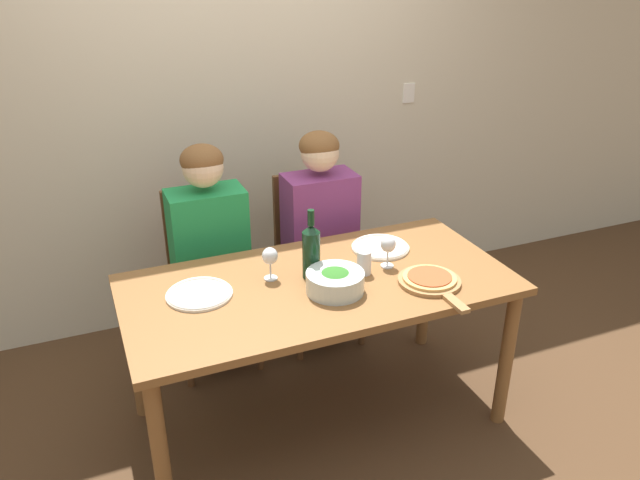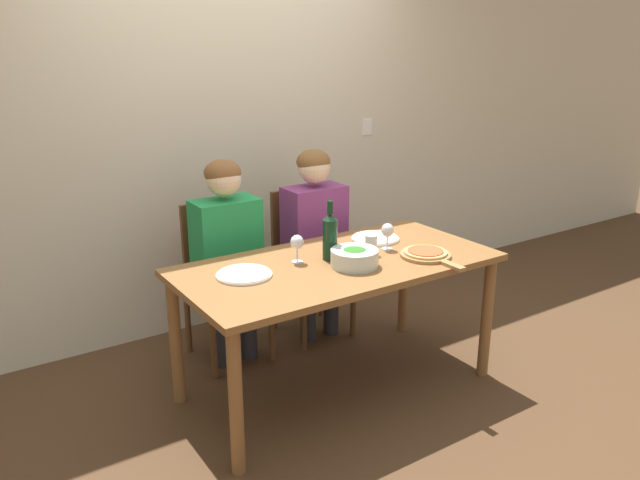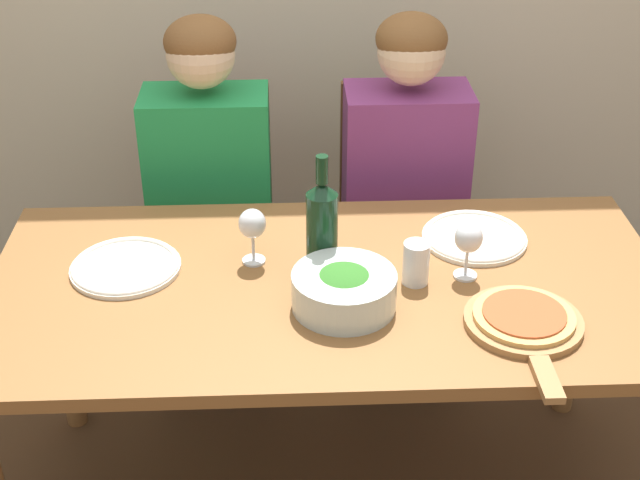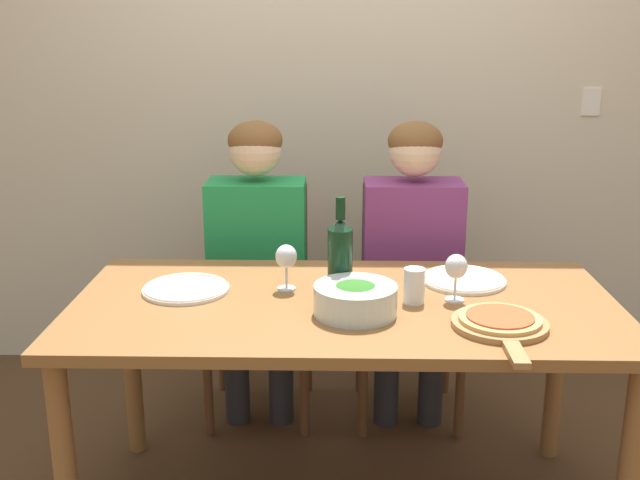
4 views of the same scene
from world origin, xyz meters
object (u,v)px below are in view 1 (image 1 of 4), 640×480
at_px(person_woman, 209,240).
at_px(dinner_plate_right, 380,247).
at_px(dinner_plate_left, 199,294).
at_px(wine_glass_left, 270,258).
at_px(chair_left, 208,271).
at_px(broccoli_bowl, 335,282).
at_px(pizza_on_board, 431,281).
at_px(person_man, 321,221).
at_px(wine_bottle, 311,250).
at_px(water_tumbler, 364,262).
at_px(chair_right, 313,251).
at_px(wine_glass_right, 388,246).

height_order(person_woman, dinner_plate_right, person_woman).
xyz_separation_m(dinner_plate_left, wine_glass_left, (0.32, 0.03, 0.10)).
xyz_separation_m(chair_left, dinner_plate_right, (0.74, -0.55, 0.25)).
bearing_deg(broccoli_bowl, dinner_plate_left, 161.27).
bearing_deg(pizza_on_board, person_man, 101.37).
relative_size(chair_left, wine_bottle, 2.95).
bearing_deg(broccoli_bowl, wine_bottle, 105.86).
height_order(chair_left, person_woman, person_woman).
xyz_separation_m(person_woman, broccoli_bowl, (0.37, -0.73, 0.06)).
height_order(wine_bottle, water_tumbler, wine_bottle).
distance_m(chair_right, person_man, 0.26).
relative_size(chair_left, wine_glass_right, 6.26).
xyz_separation_m(person_man, broccoli_bowl, (-0.24, -0.73, 0.06)).
height_order(person_man, wine_bottle, person_man).
relative_size(chair_right, wine_glass_left, 6.26).
distance_m(wine_bottle, dinner_plate_left, 0.51).
xyz_separation_m(person_woman, wine_glass_right, (0.68, -0.62, 0.11)).
xyz_separation_m(person_man, pizza_on_board, (0.17, -0.83, 0.02)).
bearing_deg(wine_glass_left, dinner_plate_right, 8.00).
relative_size(person_man, dinner_plate_right, 4.40).
height_order(chair_left, dinner_plate_right, chair_left).
distance_m(chair_right, water_tumbler, 0.81).
height_order(person_man, broccoli_bowl, person_man).
height_order(person_woman, water_tumbler, person_woman).
relative_size(dinner_plate_left, wine_glass_left, 1.85).
distance_m(person_woman, wine_bottle, 0.67).
height_order(person_man, dinner_plate_left, person_man).
height_order(chair_left, broccoli_bowl, chair_left).
distance_m(chair_left, wine_glass_left, 0.74).
distance_m(person_man, pizza_on_board, 0.85).
bearing_deg(person_woman, pizza_on_board, -46.98).
relative_size(chair_right, wine_glass_right, 6.26).
xyz_separation_m(dinner_plate_right, water_tumbler, (-0.19, -0.19, 0.05)).
bearing_deg(dinner_plate_right, water_tumbler, -133.65).
distance_m(chair_left, person_woman, 0.26).
xyz_separation_m(dinner_plate_left, pizza_on_board, (0.95, -0.29, 0.01)).
bearing_deg(water_tumbler, dinner_plate_left, 173.14).
distance_m(broccoli_bowl, wine_glass_right, 0.34).
xyz_separation_m(chair_left, wine_glass_right, (0.68, -0.73, 0.35)).
relative_size(broccoli_bowl, wine_glass_left, 1.65).
relative_size(dinner_plate_right, wine_glass_right, 1.85).
bearing_deg(chair_right, dinner_plate_left, -139.81).
height_order(dinner_plate_left, wine_glass_right, wine_glass_right).
distance_m(chair_right, pizza_on_board, 1.00).
xyz_separation_m(chair_right, pizza_on_board, (0.17, -0.95, 0.26)).
xyz_separation_m(chair_left, pizza_on_board, (0.78, -0.95, 0.26)).
height_order(chair_left, water_tumbler, chair_left).
bearing_deg(person_woman, dinner_plate_left, -107.52).
height_order(chair_left, dinner_plate_left, chair_left).
bearing_deg(pizza_on_board, wine_glass_right, 113.87).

